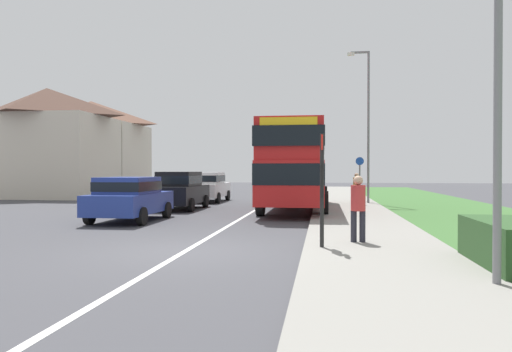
# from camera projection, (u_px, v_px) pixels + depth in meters

# --- Properties ---
(ground_plane) EXTENTS (120.00, 120.00, 0.00)m
(ground_plane) POSITION_uv_depth(u_px,v_px,m) (185.00, 251.00, 10.67)
(ground_plane) COLOR #424247
(lane_marking_centre) EXTENTS (0.14, 60.00, 0.01)m
(lane_marking_centre) POSITION_uv_depth(u_px,v_px,m) (244.00, 217.00, 18.60)
(lane_marking_centre) COLOR silver
(lane_marking_centre) RESTS_ON ground_plane
(pavement_near_side) EXTENTS (3.20, 68.00, 0.12)m
(pavement_near_side) POSITION_uv_depth(u_px,v_px,m) (359.00, 222.00, 16.04)
(pavement_near_side) COLOR gray
(pavement_near_side) RESTS_ON ground_plane
(grass_verge_seaward) EXTENTS (6.00, 68.00, 0.08)m
(grass_verge_seaward) POSITION_uv_depth(u_px,v_px,m) (495.00, 225.00, 15.44)
(grass_verge_seaward) COLOR #3D6B33
(grass_verge_seaward) RESTS_ON ground_plane
(roadside_hedge) EXTENTS (1.10, 2.61, 0.90)m
(roadside_hedge) POSITION_uv_depth(u_px,v_px,m) (511.00, 247.00, 8.46)
(roadside_hedge) COLOR #2D5128
(roadside_hedge) RESTS_ON ground_plane
(double_decker_bus) EXTENTS (2.80, 9.65, 3.70)m
(double_decker_bus) POSITION_uv_depth(u_px,v_px,m) (296.00, 163.00, 21.38)
(double_decker_bus) COLOR red
(double_decker_bus) RESTS_ON ground_plane
(parked_car_blue) EXTENTS (2.01, 4.05, 1.56)m
(parked_car_blue) POSITION_uv_depth(u_px,v_px,m) (130.00, 197.00, 16.93)
(parked_car_blue) COLOR navy
(parked_car_blue) RESTS_ON ground_plane
(parked_car_black) EXTENTS (1.89, 4.15, 1.73)m
(parked_car_black) POSITION_uv_depth(u_px,v_px,m) (180.00, 189.00, 22.03)
(parked_car_black) COLOR black
(parked_car_black) RESTS_ON ground_plane
(parked_car_white) EXTENTS (1.97, 4.38, 1.68)m
(parked_car_white) POSITION_uv_depth(u_px,v_px,m) (208.00, 186.00, 27.48)
(parked_car_white) COLOR silver
(parked_car_white) RESTS_ON ground_plane
(pedestrian_at_stop) EXTENTS (0.34, 0.34, 1.67)m
(pedestrian_at_stop) POSITION_uv_depth(u_px,v_px,m) (358.00, 205.00, 11.23)
(pedestrian_at_stop) COLOR #23232D
(pedestrian_at_stop) RESTS_ON ground_plane
(pedestrian_walking_away) EXTENTS (0.34, 0.34, 1.67)m
(pedestrian_walking_away) POSITION_uv_depth(u_px,v_px,m) (357.00, 187.00, 23.74)
(pedestrian_walking_away) COLOR #23232D
(pedestrian_walking_away) RESTS_ON ground_plane
(bus_stop_sign) EXTENTS (0.09, 0.52, 2.60)m
(bus_stop_sign) POSITION_uv_depth(u_px,v_px,m) (322.00, 182.00, 10.50)
(bus_stop_sign) COLOR black
(bus_stop_sign) RESTS_ON ground_plane
(cycle_route_sign) EXTENTS (0.44, 0.08, 2.52)m
(cycle_route_sign) POSITION_uv_depth(u_px,v_px,m) (360.00, 177.00, 26.34)
(cycle_route_sign) COLOR slate
(cycle_route_sign) RESTS_ON ground_plane
(street_lamp_near) EXTENTS (1.14, 0.20, 6.86)m
(street_lamp_near) POSITION_uv_depth(u_px,v_px,m) (490.00, 23.00, 7.09)
(street_lamp_near) COLOR slate
(street_lamp_near) RESTS_ON ground_plane
(street_lamp_mid) EXTENTS (1.14, 0.20, 7.92)m
(street_lamp_mid) POSITION_uv_depth(u_px,v_px,m) (367.00, 118.00, 24.75)
(street_lamp_mid) COLOR slate
(street_lamp_mid) RESTS_ON ground_plane
(house_terrace_far_side) EXTENTS (7.80, 12.17, 7.28)m
(house_terrace_far_side) POSITION_uv_depth(u_px,v_px,m) (71.00, 145.00, 35.14)
(house_terrace_far_side) COLOR beige
(house_terrace_far_side) RESTS_ON ground_plane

